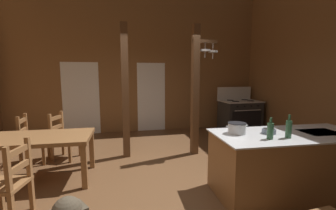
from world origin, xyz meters
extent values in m
cube|color=brown|center=(0.00, 0.00, -0.05)|extent=(8.12, 7.72, 0.10)
cube|color=brown|center=(0.00, 3.53, 2.18)|extent=(8.12, 0.14, 4.37)
cube|color=white|center=(-1.65, 3.46, 1.02)|extent=(1.00, 0.01, 2.05)
cube|color=white|center=(0.37, 3.46, 1.02)|extent=(0.84, 0.01, 2.05)
cube|color=brown|center=(1.72, -0.65, 0.43)|extent=(2.14, 1.00, 0.86)
cube|color=silver|center=(1.72, -0.65, 0.87)|extent=(2.21, 1.07, 0.02)
cube|color=black|center=(2.19, -0.68, 0.88)|extent=(0.54, 0.43, 0.00)
cube|color=black|center=(1.74, -0.22, 0.05)|extent=(1.99, 0.14, 0.10)
cube|color=#292929|center=(2.94, 2.76, 0.45)|extent=(1.12, 0.78, 0.90)
cube|color=black|center=(2.95, 2.37, 0.42)|extent=(0.93, 0.03, 0.52)
cylinder|color=silver|center=(2.95, 2.35, 0.70)|extent=(0.83, 0.04, 0.02)
cube|color=silver|center=(2.94, 2.76, 0.92)|extent=(1.16, 0.82, 0.03)
cube|color=silver|center=(2.94, 3.12, 1.12)|extent=(1.14, 0.06, 0.40)
cylinder|color=black|center=(3.20, 2.61, 0.94)|extent=(0.20, 0.20, 0.01)
cylinder|color=black|center=(2.70, 2.60, 0.94)|extent=(0.20, 0.20, 0.01)
cylinder|color=black|center=(3.19, 2.91, 0.94)|extent=(0.20, 0.20, 0.01)
cylinder|color=black|center=(2.69, 2.90, 0.94)|extent=(0.20, 0.20, 0.01)
cylinder|color=black|center=(3.28, 2.36, 0.82)|extent=(0.04, 0.03, 0.04)
cylinder|color=black|center=(3.06, 2.36, 0.82)|extent=(0.04, 0.03, 0.04)
cylinder|color=black|center=(2.84, 2.35, 0.82)|extent=(0.04, 0.03, 0.04)
cylinder|color=black|center=(2.62, 2.35, 0.82)|extent=(0.04, 0.03, 0.04)
cube|color=brown|center=(0.96, 1.22, 1.36)|extent=(0.15, 0.15, 2.72)
cube|color=brown|center=(1.16, 1.23, 2.39)|extent=(0.55, 0.11, 0.06)
cylinder|color=silver|center=(1.17, 1.23, 2.31)|extent=(0.01, 0.01, 0.17)
cylinder|color=silver|center=(1.17, 1.23, 2.20)|extent=(0.23, 0.23, 0.04)
cylinder|color=silver|center=(1.17, 1.23, 2.12)|extent=(0.02, 0.02, 0.14)
cylinder|color=silver|center=(1.35, 1.24, 2.30)|extent=(0.01, 0.01, 0.18)
cylinder|color=silver|center=(1.35, 1.24, 2.18)|extent=(0.21, 0.21, 0.04)
cylinder|color=silver|center=(1.35, 1.24, 2.10)|extent=(0.02, 0.02, 0.14)
cube|color=brown|center=(-0.48, 1.36, 1.36)|extent=(0.14, 0.14, 2.72)
cube|color=brown|center=(-1.93, 0.55, 0.71)|extent=(1.73, 0.96, 0.06)
cube|color=brown|center=(-1.13, 0.91, 0.34)|extent=(0.08, 0.08, 0.68)
cube|color=brown|center=(-1.16, 0.13, 0.34)|extent=(0.08, 0.08, 0.68)
cube|color=olive|center=(-1.69, 1.50, 0.43)|extent=(0.57, 0.57, 0.04)
cube|color=olive|center=(-1.44, 1.62, 0.21)|extent=(0.06, 0.06, 0.41)
cube|color=olive|center=(-1.57, 1.26, 0.21)|extent=(0.06, 0.06, 0.41)
cube|color=olive|center=(-1.80, 1.75, 0.47)|extent=(0.06, 0.06, 0.95)
cube|color=olive|center=(-1.93, 1.39, 0.47)|extent=(0.06, 0.06, 0.95)
cube|color=olive|center=(-1.86, 1.57, 0.84)|extent=(0.17, 0.37, 0.07)
cube|color=olive|center=(-1.86, 1.57, 0.65)|extent=(0.17, 0.37, 0.07)
cube|color=olive|center=(-1.96, -0.44, 0.43)|extent=(0.52, 0.52, 0.04)
cube|color=olive|center=(-2.11, -0.22, 0.21)|extent=(0.06, 0.06, 0.41)
cube|color=olive|center=(-1.81, -0.66, 0.47)|extent=(0.06, 0.06, 0.95)
cube|color=olive|center=(-1.74, -0.29, 0.47)|extent=(0.06, 0.06, 0.95)
cube|color=olive|center=(-1.77, -0.48, 0.84)|extent=(0.11, 0.38, 0.07)
cube|color=olive|center=(-1.77, -0.48, 0.65)|extent=(0.11, 0.38, 0.07)
cube|color=olive|center=(-2.23, 1.42, 0.43)|extent=(0.45, 0.45, 0.04)
cube|color=olive|center=(-2.05, 1.61, 0.21)|extent=(0.05, 0.05, 0.41)
cube|color=olive|center=(-2.03, 1.23, 0.21)|extent=(0.05, 0.05, 0.41)
cube|color=olive|center=(-2.43, 1.60, 0.47)|extent=(0.05, 0.05, 0.95)
cube|color=olive|center=(-2.41, 1.22, 0.47)|extent=(0.05, 0.05, 0.95)
cube|color=olive|center=(-2.42, 1.41, 0.84)|extent=(0.05, 0.38, 0.07)
cube|color=olive|center=(-2.42, 1.41, 0.65)|extent=(0.05, 0.38, 0.07)
cylinder|color=silver|center=(0.98, -0.48, 0.96)|extent=(0.25, 0.25, 0.14)
cylinder|color=black|center=(0.98, -0.48, 1.03)|extent=(0.26, 0.26, 0.01)
cylinder|color=silver|center=(0.84, -0.48, 0.99)|extent=(0.05, 0.02, 0.02)
cylinder|color=silver|center=(1.11, -0.48, 0.99)|extent=(0.05, 0.02, 0.02)
cylinder|color=slate|center=(1.41, -0.59, 0.92)|extent=(0.19, 0.19, 0.07)
cylinder|color=black|center=(1.41, -0.59, 0.95)|extent=(0.15, 0.15, 0.00)
cylinder|color=#2D5638|center=(1.52, -0.83, 1.00)|extent=(0.07, 0.07, 0.23)
cylinder|color=#2D5638|center=(1.52, -0.83, 1.15)|extent=(0.03, 0.03, 0.08)
cylinder|color=#2D5638|center=(1.25, -0.83, 0.99)|extent=(0.08, 0.08, 0.21)
cylinder|color=#2D5638|center=(1.25, -0.83, 1.13)|extent=(0.03, 0.03, 0.07)
camera|label=1|loc=(-0.65, -3.26, 1.70)|focal=24.01mm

